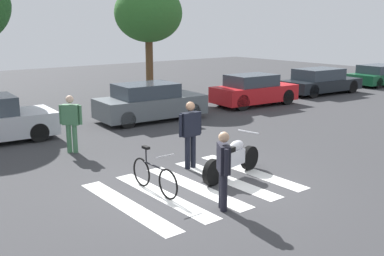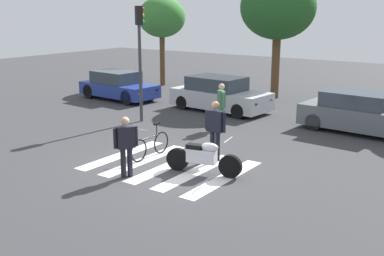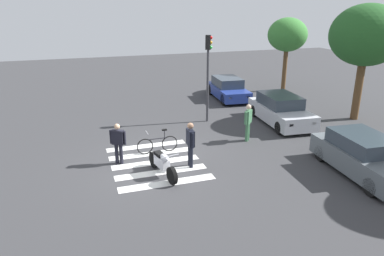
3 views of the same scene
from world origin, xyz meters
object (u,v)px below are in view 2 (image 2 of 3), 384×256
at_px(car_grey_coupe, 360,113).
at_px(car_blue_hatchback, 118,86).
at_px(officer_by_motorcycle, 126,143).
at_px(car_silver_sedan, 220,95).
at_px(traffic_light_pole, 140,45).
at_px(leaning_bicycle, 151,145).
at_px(pedestrian_bystander, 221,103).
at_px(police_motorcycle, 203,157).
at_px(officer_on_foot, 215,127).

bearing_deg(car_grey_coupe, car_blue_hatchback, -178.69).
distance_m(officer_by_motorcycle, car_blue_hatchback, 11.20).
height_order(car_silver_sedan, traffic_light_pole, traffic_light_pole).
bearing_deg(traffic_light_pole, leaning_bicycle, -46.16).
bearing_deg(pedestrian_bystander, traffic_light_pole, -167.69).
bearing_deg(car_blue_hatchback, officer_by_motorcycle, -45.52).
bearing_deg(police_motorcycle, car_grey_coupe, 72.85).
bearing_deg(pedestrian_bystander, car_grey_coupe, 29.83).
relative_size(officer_on_foot, car_blue_hatchback, 0.43).
height_order(pedestrian_bystander, car_grey_coupe, pedestrian_bystander).
relative_size(car_blue_hatchback, car_silver_sedan, 0.93).
bearing_deg(officer_on_foot, car_blue_hatchback, 148.67).
distance_m(pedestrian_bystander, car_blue_hatchback, 7.53).
relative_size(car_silver_sedan, traffic_light_pole, 1.01).
distance_m(car_blue_hatchback, car_grey_coupe, 11.49).
bearing_deg(officer_on_foot, police_motorcycle, -72.62).
bearing_deg(car_grey_coupe, leaning_bicycle, -122.48).
bearing_deg(car_grey_coupe, officer_by_motorcycle, -113.81).
height_order(leaning_bicycle, traffic_light_pole, traffic_light_pole).
height_order(officer_on_foot, car_silver_sedan, officer_on_foot).
relative_size(police_motorcycle, officer_by_motorcycle, 1.32).
distance_m(officer_by_motorcycle, traffic_light_pole, 6.70).
relative_size(officer_on_foot, traffic_light_pole, 0.40).
xyz_separation_m(police_motorcycle, traffic_light_pole, (-5.37, 3.75, 2.49)).
xyz_separation_m(police_motorcycle, officer_on_foot, (-0.37, 1.17, 0.56)).
bearing_deg(car_blue_hatchback, traffic_light_pole, -36.04).
distance_m(police_motorcycle, car_grey_coupe, 7.23).
height_order(police_motorcycle, traffic_light_pole, traffic_light_pole).
distance_m(leaning_bicycle, car_blue_hatchback, 9.66).
relative_size(officer_by_motorcycle, traffic_light_pole, 0.37).
xyz_separation_m(car_grey_coupe, traffic_light_pole, (-7.50, -3.16, 2.26)).
bearing_deg(leaning_bicycle, traffic_light_pole, 133.84).
height_order(car_silver_sedan, car_grey_coupe, car_silver_sedan).
relative_size(police_motorcycle, car_blue_hatchback, 0.52).
height_order(officer_by_motorcycle, car_blue_hatchback, officer_by_motorcycle).
distance_m(police_motorcycle, traffic_light_pole, 7.00).
bearing_deg(car_silver_sedan, traffic_light_pole, -112.83).
xyz_separation_m(car_blue_hatchback, car_silver_sedan, (5.43, 0.54, 0.04)).
bearing_deg(leaning_bicycle, officer_by_motorcycle, -71.27).
xyz_separation_m(leaning_bicycle, officer_by_motorcycle, (0.56, -1.65, 0.53)).
bearing_deg(pedestrian_bystander, officer_by_motorcycle, -83.59).
distance_m(officer_on_foot, traffic_light_pole, 5.95).
bearing_deg(pedestrian_bystander, officer_on_foot, -61.30).
height_order(leaning_bicycle, pedestrian_bystander, pedestrian_bystander).
xyz_separation_m(car_silver_sedan, traffic_light_pole, (-1.45, -3.44, 2.25)).
bearing_deg(pedestrian_bystander, leaning_bicycle, -88.75).
distance_m(officer_on_foot, car_grey_coupe, 6.26).
distance_m(car_silver_sedan, car_grey_coupe, 6.06).
relative_size(officer_on_foot, car_grey_coupe, 0.41).
height_order(officer_by_motorcycle, traffic_light_pole, traffic_light_pole).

